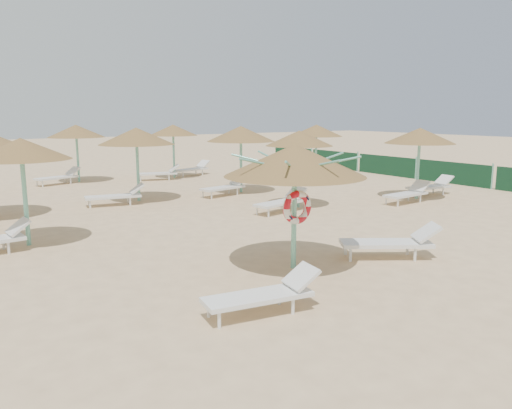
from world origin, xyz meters
TOP-DOWN VIEW (x-y plane):
  - ground at (0.00, 0.00)m, footprint 120.00×120.00m
  - main_palapa at (0.12, 0.05)m, footprint 2.91×2.91m
  - lounger_main_a at (-1.76, -1.61)m, footprint 2.00×0.85m
  - lounger_main_b at (2.42, -0.60)m, footprint 2.17×1.71m
  - palapa_field at (1.79, 10.07)m, footprint 19.36×14.57m
  - windbreak_fence at (14.00, 9.96)m, footprint 0.08×19.84m

SIDE VIEW (x-z plane):
  - ground at x=0.00m, z-range 0.00..0.00m
  - lounger_main_a at x=-1.76m, z-range -0.02..0.69m
  - lounger_main_b at x=2.42m, z-range -0.02..0.77m
  - windbreak_fence at x=14.00m, z-range -0.05..1.05m
  - main_palapa at x=0.12m, z-range 0.96..3.56m
  - palapa_field at x=1.79m, z-range 0.95..3.66m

